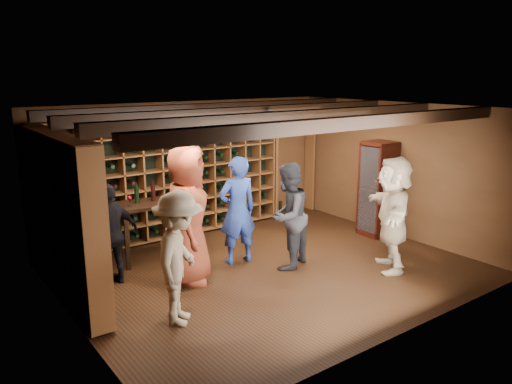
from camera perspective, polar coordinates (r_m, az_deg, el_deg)
ground at (r=7.94m, az=1.55°, el=-8.81°), size 6.00×6.00×0.00m
room_shell at (r=7.42m, az=1.43°, el=8.89°), size 6.00×6.00×6.00m
wine_rack_back at (r=9.25m, az=-9.89°, el=1.66°), size 4.65×0.30×2.20m
wine_rack_left at (r=7.09m, az=-21.18°, el=-2.69°), size 0.30×2.65×2.20m
crate_shelf at (r=10.77m, az=4.20°, el=5.74°), size 1.20×0.32×2.07m
display_cabinet at (r=9.64m, az=13.71°, el=0.16°), size 0.55×0.50×1.75m
man_blue_shirt at (r=7.96m, az=-2.14°, el=-2.11°), size 0.69×0.51×1.75m
man_grey_suit at (r=7.79m, az=3.63°, el=-2.75°), size 1.01×0.92×1.68m
guest_red_floral at (r=7.25m, az=-7.83°, el=-2.65°), size 1.08×1.18×2.03m
guest_woman_black at (r=7.45m, az=-16.26°, el=-4.73°), size 0.95×0.57×1.51m
guest_khaki at (r=6.13m, az=-8.78°, el=-7.51°), size 1.17×1.22×1.67m
guest_beige at (r=7.97m, az=15.39°, el=-2.42°), size 1.47×1.61×1.79m
tasting_table at (r=8.29m, az=-11.15°, el=-1.90°), size 1.37×0.83×1.25m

